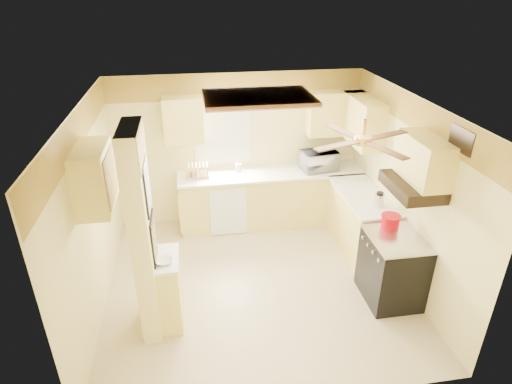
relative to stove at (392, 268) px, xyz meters
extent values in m
plane|color=#C5AE88|center=(-1.67, 0.55, -0.46)|extent=(4.00, 4.00, 0.00)
plane|color=white|center=(-1.67, 0.55, 2.04)|extent=(4.00, 4.00, 0.00)
plane|color=#ECDC90|center=(-1.67, 2.45, 0.79)|extent=(4.00, 0.00, 4.00)
plane|color=#ECDC90|center=(-1.67, -1.35, 0.79)|extent=(4.00, 0.00, 4.00)
plane|color=#ECDC90|center=(-3.67, 0.55, 0.79)|extent=(0.00, 3.80, 3.80)
plane|color=#ECDC90|center=(0.33, 0.55, 0.79)|extent=(0.00, 3.80, 3.80)
cube|color=gold|center=(-1.67, 2.43, 1.84)|extent=(4.00, 0.02, 0.40)
cube|color=#ECDC90|center=(-3.02, 0.00, 0.79)|extent=(0.20, 0.70, 2.50)
cube|color=#FFE772|center=(-2.80, 0.00, -0.01)|extent=(0.25, 0.55, 0.90)
cube|color=white|center=(-2.80, 0.00, 0.46)|extent=(0.28, 0.58, 0.04)
cube|color=#FFE772|center=(-1.17, 2.15, -0.01)|extent=(3.00, 0.60, 0.90)
cube|color=#FFE772|center=(0.03, 1.15, -0.01)|extent=(0.60, 1.40, 0.90)
cube|color=white|center=(-1.17, 2.14, 0.46)|extent=(3.04, 0.64, 0.04)
cube|color=white|center=(0.02, 1.15, 0.46)|extent=(0.64, 1.44, 0.04)
cube|color=white|center=(-1.92, 1.84, -0.03)|extent=(0.58, 0.02, 0.80)
cube|color=white|center=(-1.92, 2.44, 1.09)|extent=(0.92, 0.02, 1.02)
cube|color=white|center=(-1.92, 2.44, 1.09)|extent=(0.80, 0.02, 0.90)
cube|color=#FFE772|center=(-2.52, 2.27, 1.39)|extent=(0.60, 0.35, 0.70)
cube|color=#FFE772|center=(-0.12, 2.27, 1.39)|extent=(0.90, 0.35, 0.70)
cube|color=#FFE772|center=(0.16, 1.80, 1.39)|extent=(0.35, 1.00, 0.70)
cube|color=#FFE772|center=(-3.49, 0.30, 1.39)|extent=(0.35, 0.75, 0.70)
cube|color=#FFE772|center=(0.16, 0.00, 1.49)|extent=(0.35, 0.76, 0.52)
cube|color=black|center=(0.00, 0.00, -0.01)|extent=(0.65, 0.76, 0.90)
cube|color=silver|center=(0.00, 0.00, 0.44)|extent=(0.66, 0.77, 0.02)
cylinder|color=silver|center=(-0.33, -0.25, 0.34)|extent=(0.03, 0.05, 0.05)
cylinder|color=silver|center=(-0.33, -0.08, 0.34)|extent=(0.03, 0.05, 0.05)
cylinder|color=silver|center=(-0.33, 0.08, 0.34)|extent=(0.03, 0.05, 0.05)
cylinder|color=silver|center=(-0.33, 0.25, 0.34)|extent=(0.03, 0.05, 0.05)
cube|color=black|center=(0.07, 0.00, 1.16)|extent=(0.50, 0.76, 0.14)
cube|color=black|center=(-2.91, 0.00, 1.39)|extent=(0.02, 0.42, 0.57)
cube|color=white|center=(-2.90, 0.00, 1.39)|extent=(0.01, 0.37, 0.52)
cube|color=black|center=(-2.91, 0.00, 0.74)|extent=(0.02, 0.42, 0.57)
cube|color=yellow|center=(-2.90, 0.00, 0.74)|extent=(0.01, 0.37, 0.52)
cube|color=brown|center=(-1.57, 1.05, 2.00)|extent=(1.35, 0.95, 0.06)
cube|color=white|center=(-1.57, 1.05, 1.97)|extent=(1.15, 0.75, 0.02)
cylinder|color=gold|center=(-0.67, -0.15, 1.96)|extent=(0.04, 0.04, 0.16)
cylinder|color=gold|center=(-0.67, -0.15, 1.82)|extent=(0.18, 0.18, 0.08)
cube|color=brown|center=(-0.37, -0.04, 1.82)|extent=(0.55, 0.28, 0.01)
cube|color=brown|center=(-0.78, 0.15, 1.82)|extent=(0.28, 0.55, 0.01)
cube|color=brown|center=(-0.97, -0.26, 1.82)|extent=(0.55, 0.28, 0.01)
cube|color=brown|center=(-0.56, -0.45, 1.82)|extent=(0.28, 0.55, 0.01)
cube|color=black|center=(0.31, -0.35, 1.84)|extent=(0.02, 0.40, 0.25)
imported|color=white|center=(-0.37, 2.14, 0.64)|extent=(0.62, 0.46, 0.32)
imported|color=white|center=(-2.81, -0.10, 0.50)|extent=(0.19, 0.19, 0.05)
cylinder|color=#AB000A|center=(0.02, 0.27, 0.53)|extent=(0.23, 0.23, 0.15)
cylinder|color=#AB000A|center=(0.02, 0.27, 0.61)|extent=(0.25, 0.25, 0.02)
cylinder|color=silver|center=(0.08, 0.77, 0.57)|extent=(0.14, 0.14, 0.19)
cylinder|color=black|center=(0.08, 0.77, 0.68)|extent=(0.09, 0.09, 0.03)
cube|color=tan|center=(-2.35, 2.18, 0.50)|extent=(0.34, 0.25, 0.04)
cube|color=tan|center=(-2.49, 2.18, 0.58)|extent=(0.02, 0.23, 0.19)
cube|color=tan|center=(-2.43, 2.18, 0.58)|extent=(0.02, 0.23, 0.19)
cube|color=tan|center=(-2.38, 2.18, 0.58)|extent=(0.02, 0.23, 0.19)
cube|color=tan|center=(-2.32, 2.18, 0.58)|extent=(0.02, 0.23, 0.19)
cube|color=tan|center=(-2.26, 2.18, 0.58)|extent=(0.02, 0.23, 0.19)
cube|color=tan|center=(-2.21, 2.18, 0.58)|extent=(0.02, 0.23, 0.19)
cylinder|color=white|center=(-2.43, 2.18, 0.58)|extent=(0.01, 0.19, 0.19)
cylinder|color=white|center=(-2.32, 2.18, 0.58)|extent=(0.01, 0.19, 0.19)
cylinder|color=white|center=(-1.69, 2.28, 0.54)|extent=(0.10, 0.10, 0.13)
cylinder|color=tan|center=(-1.68, 2.28, 0.58)|extent=(0.01, 0.01, 0.20)
cylinder|color=tan|center=(-1.69, 2.30, 0.58)|extent=(0.01, 0.01, 0.20)
cylinder|color=tan|center=(-1.71, 2.28, 0.58)|extent=(0.01, 0.01, 0.20)
cylinder|color=tan|center=(-1.69, 2.26, 0.58)|extent=(0.01, 0.01, 0.20)
camera|label=1|loc=(-2.42, -4.11, 3.33)|focal=30.00mm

